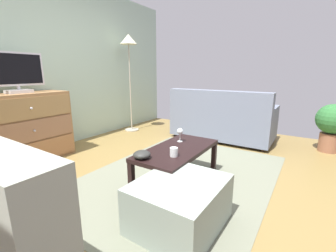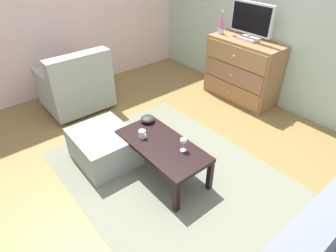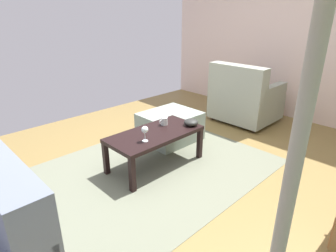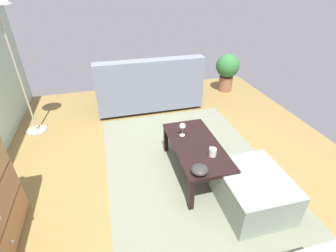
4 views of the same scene
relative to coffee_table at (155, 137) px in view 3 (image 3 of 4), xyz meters
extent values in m
cube|color=olive|center=(-0.06, 0.24, -0.37)|extent=(5.62, 4.60, 0.05)
cube|color=beige|center=(-2.63, 0.24, 0.94)|extent=(0.12, 4.60, 2.58)
cube|color=slate|center=(0.14, 0.04, -0.34)|extent=(2.60, 1.90, 0.01)
cube|color=black|center=(-0.48, 0.22, -0.17)|extent=(0.05, 0.05, 0.35)
cube|color=black|center=(0.48, 0.22, -0.17)|extent=(0.05, 0.05, 0.35)
cube|color=black|center=(-0.48, -0.22, -0.17)|extent=(0.05, 0.05, 0.35)
cube|color=black|center=(0.48, -0.22, -0.17)|extent=(0.05, 0.05, 0.35)
cube|color=black|center=(0.00, 0.00, 0.03)|extent=(1.02, 0.50, 0.04)
cylinder|color=silver|center=(0.21, 0.09, 0.05)|extent=(0.06, 0.06, 0.00)
cylinder|color=silver|center=(0.21, 0.09, 0.10)|extent=(0.01, 0.01, 0.09)
sphere|color=silver|center=(0.21, 0.09, 0.17)|extent=(0.07, 0.07, 0.07)
cylinder|color=silver|center=(-0.22, -0.09, 0.09)|extent=(0.08, 0.08, 0.08)
torus|color=silver|center=(-0.17, -0.09, 0.10)|extent=(0.05, 0.01, 0.05)
ellipsoid|color=#292A27|center=(-0.42, 0.13, 0.09)|extent=(0.16, 0.16, 0.07)
cylinder|color=#332319|center=(-2.24, 0.27, -0.32)|extent=(0.05, 0.05, 0.05)
cylinder|color=#332319|center=(-2.24, -0.43, -0.32)|extent=(0.05, 0.05, 0.05)
cylinder|color=#332319|center=(-1.60, 0.27, -0.32)|extent=(0.05, 0.05, 0.05)
cylinder|color=#332319|center=(-1.60, -0.43, -0.32)|extent=(0.05, 0.05, 0.05)
cube|color=#979C8D|center=(-1.92, -0.08, -0.12)|extent=(0.80, 0.86, 0.36)
cube|color=#979C8D|center=(-1.62, -0.08, 0.31)|extent=(0.20, 0.86, 0.48)
cube|color=#979C8D|center=(-1.92, 0.29, 0.16)|extent=(0.76, 0.12, 0.20)
cube|color=#979C8D|center=(-1.92, -0.45, 0.16)|extent=(0.76, 0.12, 0.20)
cube|color=gray|center=(-0.59, -0.37, -0.16)|extent=(0.71, 0.61, 0.37)
camera|label=1|loc=(-1.92, -1.13, 0.83)|focal=23.96mm
camera|label=2|loc=(1.79, -1.41, 1.83)|focal=30.41mm
camera|label=3|loc=(1.82, 2.07, 1.24)|focal=30.39mm
camera|label=4|loc=(-2.00, 0.85, 1.61)|focal=26.14mm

